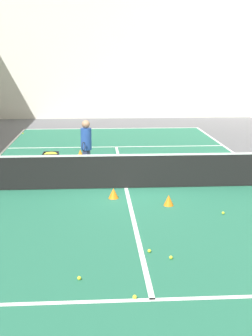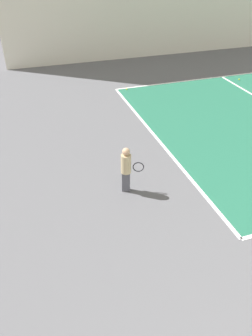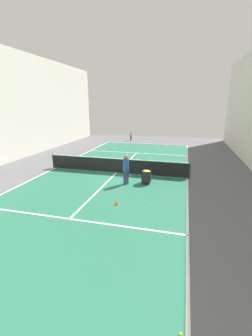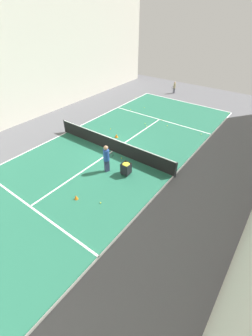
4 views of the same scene
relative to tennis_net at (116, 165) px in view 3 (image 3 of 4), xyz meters
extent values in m
plane|color=#5B5B60|center=(0.00, 0.00, -0.53)|extent=(36.21, 36.21, 0.00)
cube|color=#23664C|center=(0.00, 0.00, -0.53)|extent=(9.29, 23.57, 0.00)
cube|color=white|center=(0.00, -11.79, -0.52)|extent=(9.29, 0.10, 0.00)
cube|color=white|center=(-4.65, 0.00, -0.52)|extent=(0.10, 23.57, 0.00)
cube|color=white|center=(4.65, 0.00, -0.52)|extent=(0.10, 23.57, 0.00)
cube|color=white|center=(0.00, -6.48, -0.52)|extent=(9.29, 0.10, 0.00)
cube|color=white|center=(0.00, 6.48, -0.52)|extent=(9.29, 0.10, 0.00)
cube|color=white|center=(0.00, 0.00, -0.52)|extent=(0.10, 12.96, 0.00)
cylinder|color=#2D2D33|center=(-4.75, 0.00, -0.02)|extent=(0.10, 0.10, 1.02)
cylinder|color=#2D2D33|center=(4.75, 0.00, -0.02)|extent=(0.10, 0.10, 1.02)
cube|color=black|center=(0.00, 0.00, -0.03)|extent=(9.39, 0.03, 0.95)
cube|color=white|center=(0.00, 0.00, 0.47)|extent=(9.39, 0.04, 0.05)
cube|color=#4C4C56|center=(2.24, -13.61, -0.24)|extent=(0.18, 0.23, 0.57)
cylinder|color=tan|center=(2.24, -13.61, 0.30)|extent=(0.32, 0.32, 0.51)
sphere|color=tan|center=(2.24, -13.61, 0.64)|extent=(0.19, 0.19, 0.19)
torus|color=black|center=(2.30, -13.30, 0.17)|extent=(0.12, 0.28, 0.28)
cube|color=#2D3351|center=(-1.18, 1.92, -0.13)|extent=(0.26, 0.32, 0.79)
cylinder|color=#234799|center=(-1.18, 1.92, 0.62)|extent=(0.45, 0.45, 0.70)
sphere|color=#A87A5B|center=(-1.18, 1.92, 1.10)|extent=(0.26, 0.26, 0.26)
torus|color=black|center=(-1.26, 1.57, 0.44)|extent=(0.12, 0.27, 0.28)
cube|color=black|center=(-2.30, 1.52, -0.41)|extent=(0.49, 0.49, 0.02)
cube|color=black|center=(-2.30, 1.28, -0.08)|extent=(0.49, 0.02, 0.67)
cube|color=black|center=(-2.30, 1.75, -0.08)|extent=(0.49, 0.02, 0.67)
cube|color=black|center=(-2.54, 1.52, -0.08)|extent=(0.02, 0.49, 0.67)
cube|color=black|center=(-2.06, 1.52, -0.08)|extent=(0.02, 0.49, 0.67)
ellipsoid|color=yellow|center=(-2.30, 1.52, 0.20)|extent=(0.45, 0.45, 0.16)
cylinder|color=black|center=(-2.47, 1.35, -0.47)|extent=(0.05, 0.05, 0.12)
cylinder|color=black|center=(-2.13, 1.35, -0.47)|extent=(0.05, 0.05, 0.12)
cylinder|color=black|center=(-2.47, 1.69, -0.47)|extent=(0.05, 0.05, 0.12)
cylinder|color=black|center=(-2.13, 1.69, -0.47)|extent=(0.05, 0.05, 0.12)
cone|color=orange|center=(-1.47, 4.73, -0.39)|extent=(0.20, 0.20, 0.26)
cone|color=orange|center=(-0.40, -0.97, -0.38)|extent=(0.27, 0.27, 0.28)
cone|color=orange|center=(0.99, -1.70, -0.38)|extent=(0.26, 0.26, 0.28)
sphere|color=yellow|center=(-1.18, -5.72, -0.49)|extent=(0.07, 0.07, 0.07)
sphere|color=yellow|center=(-4.45, -11.36, -0.49)|extent=(0.07, 0.07, 0.07)
sphere|color=yellow|center=(0.16, -4.65, -0.49)|extent=(0.07, 0.07, 0.07)
sphere|color=yellow|center=(2.53, -7.98, -0.49)|extent=(0.07, 0.07, 0.07)
sphere|color=yellow|center=(-2.69, 4.20, -0.49)|extent=(0.07, 0.07, 0.07)
sphere|color=yellow|center=(0.53, -4.98, -0.49)|extent=(0.07, 0.07, 0.07)
sphere|color=yellow|center=(2.22, -2.48, -0.49)|extent=(0.07, 0.07, 0.07)
sphere|color=yellow|center=(-3.98, -5.97, -0.49)|extent=(0.07, 0.07, 0.07)
sphere|color=yellow|center=(-4.50, 10.22, -0.49)|extent=(0.07, 0.07, 0.07)
sphere|color=yellow|center=(-0.28, -6.43, -0.49)|extent=(0.07, 0.07, 0.07)
sphere|color=yellow|center=(-1.07, 0.35, -0.49)|extent=(0.07, 0.07, 0.07)
sphere|color=yellow|center=(3.24, -6.68, -0.49)|extent=(0.07, 0.07, 0.07)
sphere|color=yellow|center=(4.83, -9.78, -0.49)|extent=(0.07, 0.07, 0.07)
camera|label=1|loc=(-0.85, -13.15, 3.21)|focal=50.00mm
camera|label=2|loc=(8.56, -15.70, 4.74)|focal=35.00mm
camera|label=3|loc=(-4.29, 13.81, 4.00)|focal=24.00mm
camera|label=4|loc=(-8.56, 9.95, 7.69)|focal=24.00mm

